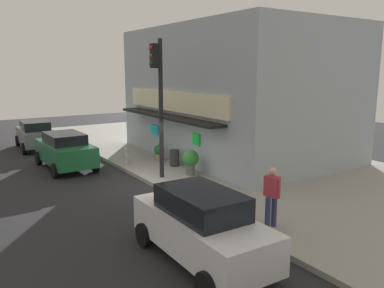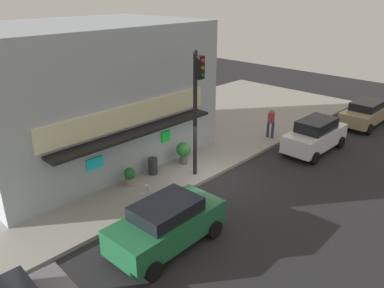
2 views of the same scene
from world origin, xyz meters
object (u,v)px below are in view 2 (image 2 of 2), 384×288
object	(u,v)px
trash_can	(153,166)
potted_plant_by_doorway	(130,176)
traffic_light	(197,99)
fire_hydrant	(147,193)
parked_car_green	(167,223)
parked_car_tan	(366,113)
parked_car_white	(315,135)
potted_plant_by_window	(184,151)
pedestrian	(271,121)

from	to	relation	value
trash_can	potted_plant_by_doorway	world-z (taller)	potted_plant_by_doorway
traffic_light	trash_can	world-z (taller)	traffic_light
fire_hydrant	parked_car_green	size ratio (longest dim) A/B	0.18
traffic_light	parked_car_tan	size ratio (longest dim) A/B	1.28
trash_can	parked_car_white	distance (m)	8.88
traffic_light	parked_car_tan	xyz separation A→B (m)	(12.76, -2.83, -2.93)
traffic_light	potted_plant_by_window	size ratio (longest dim) A/B	5.11
pedestrian	traffic_light	bearing A→B (deg)	-178.79
potted_plant_by_window	parked_car_green	bearing A→B (deg)	-140.38
potted_plant_by_doorway	parked_car_green	size ratio (longest dim) A/B	0.19
parked_car_white	parked_car_green	distance (m)	10.94
fire_hydrant	pedestrian	world-z (taller)	pedestrian
potted_plant_by_doorway	potted_plant_by_window	size ratio (longest dim) A/B	0.72
potted_plant_by_window	parked_car_tan	xyz separation A→B (m)	(12.35, -4.08, -0.02)
traffic_light	potted_plant_by_doorway	bearing A→B (deg)	152.10
parked_car_white	parked_car_green	world-z (taller)	parked_car_white
trash_can	parked_car_green	xyz separation A→B (m)	(-3.00, -4.19, 0.32)
traffic_light	pedestrian	distance (m)	6.85
fire_hydrant	parked_car_white	xyz separation A→B (m)	(9.69, -2.32, 0.38)
parked_car_white	parked_car_tan	bearing A→B (deg)	-3.43
trash_can	parked_car_white	bearing A→B (deg)	-26.55
parked_car_green	parked_car_white	bearing A→B (deg)	1.15
potted_plant_by_window	parked_car_green	size ratio (longest dim) A/B	0.27
fire_hydrant	trash_can	distance (m)	2.41
traffic_light	parked_car_white	bearing A→B (deg)	-20.41
pedestrian	parked_car_tan	bearing A→B (deg)	-24.72
traffic_light	parked_car_tan	world-z (taller)	traffic_light
pedestrian	parked_car_white	size ratio (longest dim) A/B	0.42
traffic_light	parked_car_tan	bearing A→B (deg)	-12.49
parked_car_white	trash_can	bearing A→B (deg)	153.45
trash_can	potted_plant_by_window	size ratio (longest dim) A/B	0.70
parked_car_tan	parked_car_white	bearing A→B (deg)	176.57
potted_plant_by_window	potted_plant_by_doorway	bearing A→B (deg)	176.65
potted_plant_by_window	trash_can	bearing A→B (deg)	171.75
trash_can	parked_car_tan	world-z (taller)	parked_car_tan
fire_hydrant	trash_can	bearing A→B (deg)	43.26
traffic_light	pedestrian	size ratio (longest dim) A/B	3.18
parked_car_tan	traffic_light	bearing A→B (deg)	167.51
fire_hydrant	trash_can	xyz separation A→B (m)	(1.75, 1.65, 0.02)
parked_car_white	parked_car_tan	xyz separation A→B (m)	(6.16, -0.37, -0.09)
parked_car_tan	potted_plant_by_window	bearing A→B (deg)	161.70
traffic_light	potted_plant_by_window	distance (m)	3.20
fire_hydrant	pedestrian	xyz separation A→B (m)	(9.42, 0.27, 0.61)
pedestrian	parked_car_green	bearing A→B (deg)	-165.24
potted_plant_by_window	parked_car_tan	size ratio (longest dim) A/B	0.25
trash_can	pedestrian	distance (m)	7.81
potted_plant_by_doorway	parked_car_white	xyz separation A→B (m)	(9.32, -3.90, 0.33)
potted_plant_by_doorway	parked_car_tan	distance (m)	16.06
pedestrian	parked_car_green	world-z (taller)	pedestrian
trash_can	parked_car_tan	distance (m)	14.75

